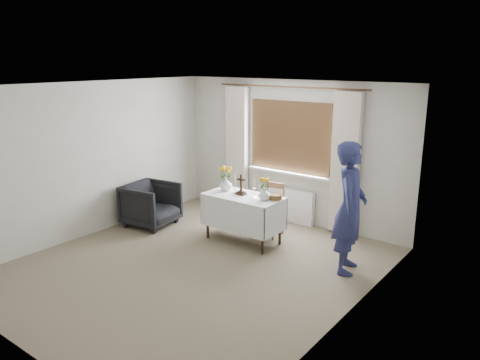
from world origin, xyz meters
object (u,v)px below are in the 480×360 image
(altar_table, at_px, (243,219))
(armchair, at_px, (151,204))
(wooden_cross, at_px, (241,185))
(person, at_px, (350,208))
(wooden_chair, at_px, (269,210))
(flower_vase_left, at_px, (226,184))
(flower_vase_right, at_px, (264,194))

(altar_table, xyz_separation_m, armchair, (-1.74, -0.37, -0.00))
(wooden_cross, bearing_deg, armchair, -169.18)
(altar_table, bearing_deg, person, 0.85)
(wooden_chair, relative_size, person, 0.48)
(armchair, distance_m, person, 3.57)
(altar_table, xyz_separation_m, wooden_cross, (-0.06, 0.03, 0.54))
(flower_vase_left, xyz_separation_m, flower_vase_right, (0.80, -0.06, -0.01))
(person, bearing_deg, armchair, 78.85)
(altar_table, distance_m, flower_vase_left, 0.63)
(flower_vase_left, bearing_deg, wooden_cross, -6.70)
(wooden_chair, distance_m, wooden_cross, 0.71)
(armchair, distance_m, flower_vase_right, 2.22)
(armchair, bearing_deg, wooden_chair, -73.78)
(wooden_chair, bearing_deg, flower_vase_right, -69.24)
(person, distance_m, flower_vase_right, 1.38)
(person, xyz_separation_m, wooden_cross, (-1.83, 0.00, 0.02))
(flower_vase_right, bearing_deg, flower_vase_left, 175.83)
(altar_table, bearing_deg, armchair, -168.01)
(armchair, height_order, wooden_cross, wooden_cross)
(wooden_chair, xyz_separation_m, armchair, (-1.90, -0.86, -0.06))
(flower_vase_right, bearing_deg, wooden_chair, 115.66)
(flower_vase_left, bearing_deg, altar_table, -9.36)
(armchair, xyz_separation_m, wooden_cross, (1.67, 0.39, 0.55))
(wooden_chair, distance_m, flower_vase_right, 0.68)
(person, height_order, flower_vase_right, person)
(altar_table, distance_m, armchair, 1.77)
(armchair, relative_size, flower_vase_right, 4.42)
(person, relative_size, flower_vase_right, 9.67)
(wooden_chair, height_order, flower_vase_left, flower_vase_left)
(person, bearing_deg, wooden_cross, 72.42)
(person, xyz_separation_m, flower_vase_left, (-2.17, 0.04, -0.03))
(wooden_chair, distance_m, flower_vase_left, 0.83)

